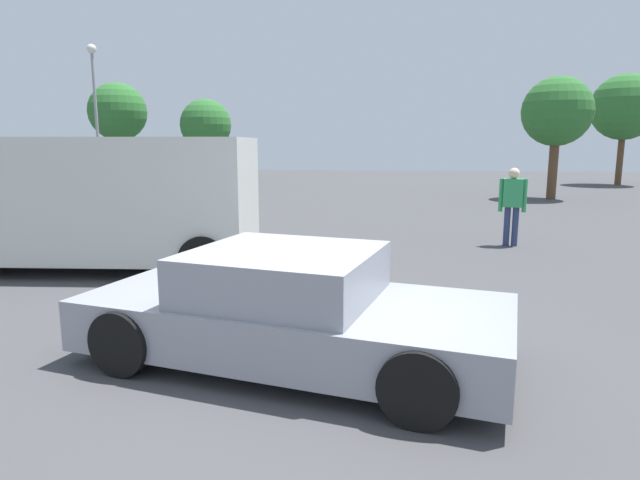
% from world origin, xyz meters
% --- Properties ---
extents(ground_plane, '(80.00, 80.00, 0.00)m').
position_xyz_m(ground_plane, '(0.00, 0.00, 0.00)').
color(ground_plane, '#424244').
extents(sedan_foreground, '(4.53, 2.71, 1.15)m').
position_xyz_m(sedan_foreground, '(-0.02, -0.01, 0.54)').
color(sedan_foreground, gray).
rests_on(sedan_foreground, ground_plane).
extents(van_white, '(5.54, 2.58, 2.29)m').
position_xyz_m(van_white, '(-4.17, 3.66, 1.24)').
color(van_white, silver).
rests_on(van_white, ground_plane).
extents(pedestrian, '(0.56, 0.31, 1.68)m').
position_xyz_m(pedestrian, '(3.53, 6.81, 1.00)').
color(pedestrian, navy).
rests_on(pedestrian, ground_plane).
extents(light_post_near, '(0.44, 0.44, 6.82)m').
position_xyz_m(light_post_near, '(-13.27, 19.86, 4.59)').
color(light_post_near, gray).
rests_on(light_post_near, ground_plane).
extents(tree_back_left, '(3.27, 3.27, 5.63)m').
position_xyz_m(tree_back_left, '(-14.71, 24.75, 3.97)').
color(tree_back_left, brown).
rests_on(tree_back_left, ground_plane).
extents(tree_back_center, '(2.68, 2.68, 4.77)m').
position_xyz_m(tree_back_center, '(7.28, 17.42, 3.40)').
color(tree_back_center, brown).
rests_on(tree_back_center, ground_plane).
extents(tree_back_right, '(2.80, 2.80, 4.62)m').
position_xyz_m(tree_back_right, '(-9.32, 24.18, 3.20)').
color(tree_back_right, brown).
rests_on(tree_back_right, ground_plane).
extents(tree_far_right, '(3.41, 3.41, 5.78)m').
position_xyz_m(tree_far_right, '(12.95, 25.63, 4.06)').
color(tree_far_right, brown).
rests_on(tree_far_right, ground_plane).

